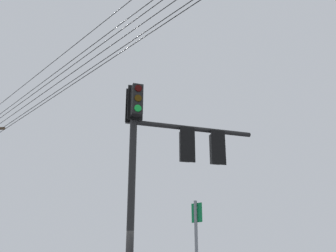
{
  "coord_description": "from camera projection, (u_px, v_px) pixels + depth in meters",
  "views": [
    {
      "loc": [
        7.9,
        5.94,
        1.73
      ],
      "look_at": [
        -1.7,
        1.38,
        5.48
      ],
      "focal_mm": 41.49,
      "sensor_mm": 36.0,
      "label": 1
    }
  ],
  "objects": [
    {
      "name": "signal_mast_assembly",
      "position": [
        159.0,
        152.0,
        10.91
      ],
      "size": [
        3.03,
        3.14,
        6.55
      ],
      "color": "black",
      "rests_on": "ground"
    },
    {
      "name": "overhead_wire_span",
      "position": [
        165.0,
        2.0,
        11.17
      ],
      "size": [
        10.78,
        26.52,
        2.22
      ],
      "color": "black"
    }
  ]
}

